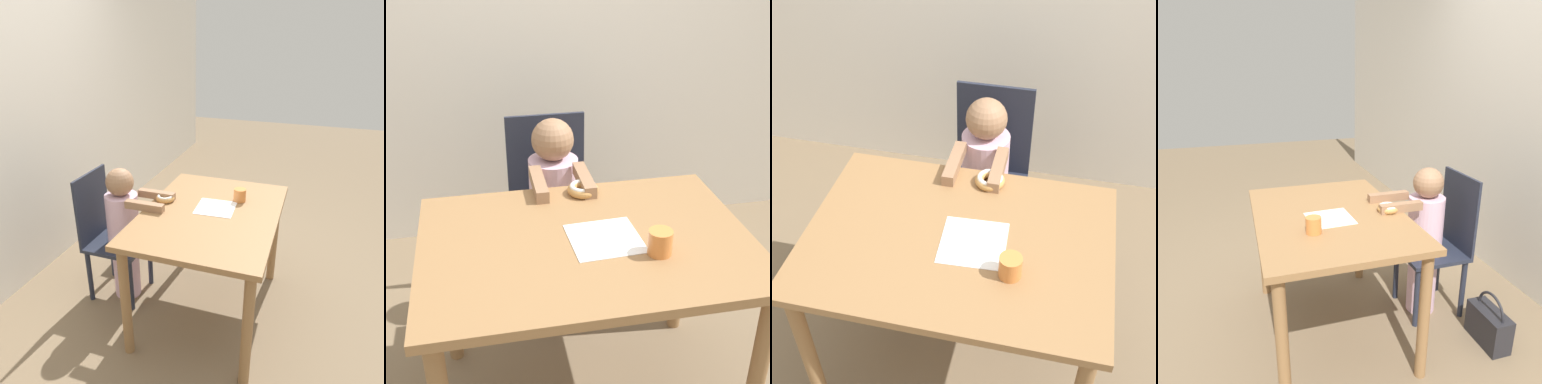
{
  "view_description": "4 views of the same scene",
  "coord_description": "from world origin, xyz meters",
  "views": [
    {
      "loc": [
        -2.03,
        -0.58,
        1.84
      ],
      "look_at": [
        -0.0,
        0.13,
        0.9
      ],
      "focal_mm": 35.0,
      "sensor_mm": 36.0,
      "label": 1
    },
    {
      "loc": [
        -0.34,
        -1.53,
        1.77
      ],
      "look_at": [
        -0.0,
        0.13,
        0.9
      ],
      "focal_mm": 50.0,
      "sensor_mm": 36.0,
      "label": 2
    },
    {
      "loc": [
        0.33,
        -1.36,
        2.21
      ],
      "look_at": [
        -0.0,
        0.13,
        0.9
      ],
      "focal_mm": 50.0,
      "sensor_mm": 36.0,
      "label": 3
    },
    {
      "loc": [
        1.92,
        -0.47,
        1.6
      ],
      "look_at": [
        -0.0,
        0.13,
        0.9
      ],
      "focal_mm": 35.0,
      "sensor_mm": 36.0,
      "label": 4
    }
  ],
  "objects": [
    {
      "name": "cup",
      "position": [
        0.22,
        -0.14,
        0.82
      ],
      "size": [
        0.08,
        0.08,
        0.09
      ],
      "color": "orange",
      "rests_on": "dining_table"
    },
    {
      "name": "ground_plane",
      "position": [
        0.0,
        0.0,
        0.0
      ],
      "size": [
        12.0,
        12.0,
        0.0
      ],
      "primitive_type": "plane",
      "color": "#7A664C"
    },
    {
      "name": "napkin",
      "position": [
        0.06,
        -0.01,
        0.78
      ],
      "size": [
        0.25,
        0.25,
        0.0
      ],
      "color": "white",
      "rests_on": "dining_table"
    },
    {
      "name": "chair",
      "position": [
        -0.02,
        0.75,
        0.47
      ],
      "size": [
        0.38,
        0.39,
        0.94
      ],
      "color": "#232838",
      "rests_on": "ground_plane"
    },
    {
      "name": "child_figure",
      "position": [
        -0.02,
        0.62,
        0.52
      ],
      "size": [
        0.24,
        0.46,
        1.0
      ],
      "color": "silver",
      "rests_on": "ground_plane"
    },
    {
      "name": "donut",
      "position": [
        0.06,
        0.34,
        0.8
      ],
      "size": [
        0.13,
        0.13,
        0.04
      ],
      "color": "tan",
      "rests_on": "dining_table"
    },
    {
      "name": "dining_table",
      "position": [
        0.0,
        0.0,
        0.67
      ],
      "size": [
        1.15,
        0.84,
        0.78
      ],
      "color": "olive",
      "rests_on": "ground_plane"
    },
    {
      "name": "handbag",
      "position": [
        0.4,
        0.86,
        0.12
      ],
      "size": [
        0.29,
        0.13,
        0.33
      ],
      "color": "#232328",
      "rests_on": "ground_plane"
    }
  ]
}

